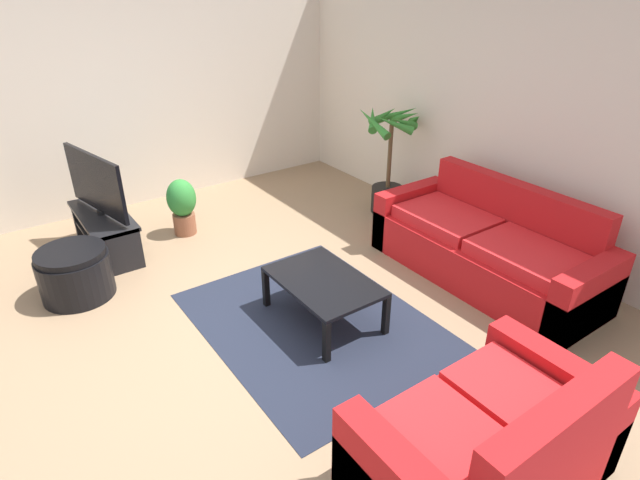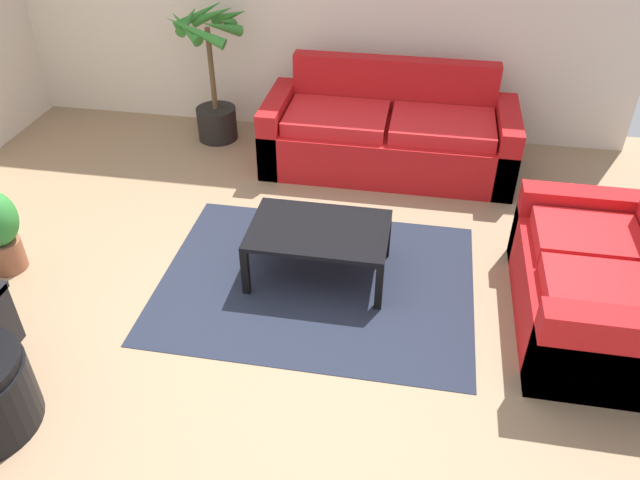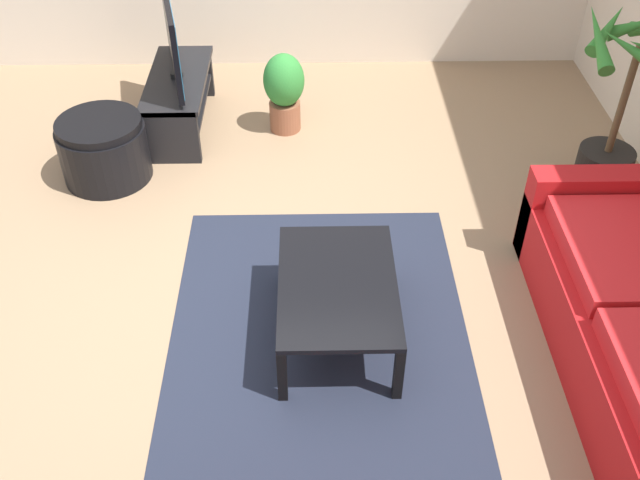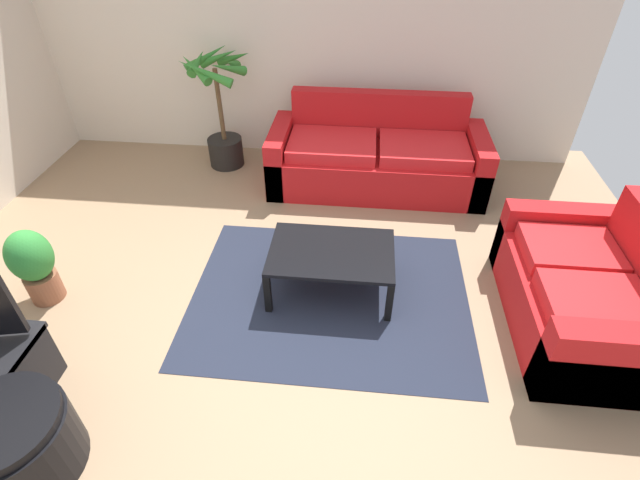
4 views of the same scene
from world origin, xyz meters
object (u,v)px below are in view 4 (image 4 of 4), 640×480
Objects in this scene: coffee_table at (332,255)px; ottoman at (16,444)px; potted_palm at (222,116)px; couch_loveseat at (584,295)px; potted_plant_small at (33,264)px; couch_main at (376,159)px.

coffee_table is 1.52× the size of ottoman.
potted_palm reaches higher than ottoman.
couch_loveseat is 2.24× the size of potted_plant_small.
coffee_table is at bearing -101.43° from couch_main.
potted_palm reaches higher than couch_main.
coffee_table is at bearing 174.04° from couch_loveseat.
couch_loveseat is 3.72m from ottoman.
potted_palm is at bearing 125.16° from coffee_table.
potted_plant_small reaches higher than ottoman.
coffee_table is (-1.84, 0.19, 0.05)m from couch_loveseat.
couch_main is 3.43× the size of potted_plant_small.
potted_plant_small is (-4.08, -0.14, 0.06)m from couch_loveseat.
couch_main is at bearing -8.96° from potted_palm.
coffee_table is at bearing 45.51° from ottoman.
potted_palm is 2.05× the size of ottoman.
potted_palm is at bearing 69.13° from potted_plant_small.
couch_main and couch_loveseat have the same top height.
couch_loveseat is 2.29× the size of ottoman.
potted_plant_small is (-0.87, -2.28, -0.24)m from potted_palm.
coffee_table is 2.26m from potted_plant_small.
potted_palm is 3.59m from ottoman.
couch_main is at bearing 128.82° from couch_loveseat.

